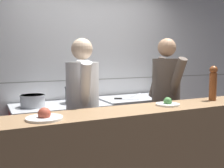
# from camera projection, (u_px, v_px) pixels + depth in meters

# --- Properties ---
(wall_back_tiled) EXTENTS (8.00, 0.06, 2.60)m
(wall_back_tiled) POSITION_uv_depth(u_px,v_px,m) (91.00, 70.00, 4.00)
(wall_back_tiled) COLOR white
(wall_back_tiled) RESTS_ON ground_plane
(oven_range) EXTENTS (1.22, 0.71, 0.87)m
(oven_range) POSITION_uv_depth(u_px,v_px,m) (60.00, 137.00, 3.46)
(oven_range) COLOR maroon
(oven_range) RESTS_ON ground_plane
(prep_counter) EXTENTS (1.07, 0.65, 0.89)m
(prep_counter) POSITION_uv_depth(u_px,v_px,m) (135.00, 126.00, 3.97)
(prep_counter) COLOR #B7BABF
(prep_counter) RESTS_ON ground_plane
(pass_counter) EXTENTS (3.19, 0.45, 1.02)m
(pass_counter) POSITION_uv_depth(u_px,v_px,m) (152.00, 160.00, 2.51)
(pass_counter) COLOR #93704C
(pass_counter) RESTS_ON ground_plane
(stock_pot) EXTENTS (0.31, 0.31, 0.15)m
(stock_pot) POSITION_uv_depth(u_px,v_px,m) (33.00, 100.00, 3.23)
(stock_pot) COLOR #B7BABF
(stock_pot) RESTS_ON oven_range
(sauce_pot) EXTENTS (0.32, 0.32, 0.22)m
(sauce_pot) POSITION_uv_depth(u_px,v_px,m) (77.00, 94.00, 3.52)
(sauce_pot) COLOR #2D2D33
(sauce_pot) RESTS_ON oven_range
(mixing_bowl_steel) EXTENTS (0.29, 0.29, 0.07)m
(mixing_bowl_steel) POSITION_uv_depth(u_px,v_px,m) (140.00, 95.00, 3.89)
(mixing_bowl_steel) COLOR #B7BABF
(mixing_bowl_steel) RESTS_ON prep_counter
(chefs_knife) EXTENTS (0.33, 0.19, 0.02)m
(chefs_knife) POSITION_uv_depth(u_px,v_px,m) (124.00, 99.00, 3.74)
(chefs_knife) COLOR #B7BABF
(chefs_knife) RESTS_ON prep_counter
(plated_dish_main) EXTENTS (0.28, 0.28, 0.10)m
(plated_dish_main) POSITION_uv_depth(u_px,v_px,m) (44.00, 116.00, 1.98)
(plated_dish_main) COLOR white
(plated_dish_main) RESTS_ON pass_counter
(plated_dish_appetiser) EXTENTS (0.23, 0.23, 0.08)m
(plated_dish_appetiser) POSITION_uv_depth(u_px,v_px,m) (168.00, 103.00, 2.55)
(plated_dish_appetiser) COLOR white
(plated_dish_appetiser) RESTS_ON pass_counter
(pepper_mill) EXTENTS (0.09, 0.09, 0.38)m
(pepper_mill) POSITION_uv_depth(u_px,v_px,m) (213.00, 82.00, 2.82)
(pepper_mill) COLOR brown
(pepper_mill) RESTS_ON pass_counter
(chef_head_cook) EXTENTS (0.41, 0.74, 1.68)m
(chef_head_cook) POSITION_uv_depth(u_px,v_px,m) (83.00, 110.00, 2.76)
(chef_head_cook) COLOR black
(chef_head_cook) RESTS_ON ground_plane
(chef_sous) EXTENTS (0.37, 0.75, 1.72)m
(chef_sous) POSITION_uv_depth(u_px,v_px,m) (166.00, 99.00, 3.31)
(chef_sous) COLOR black
(chef_sous) RESTS_ON ground_plane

